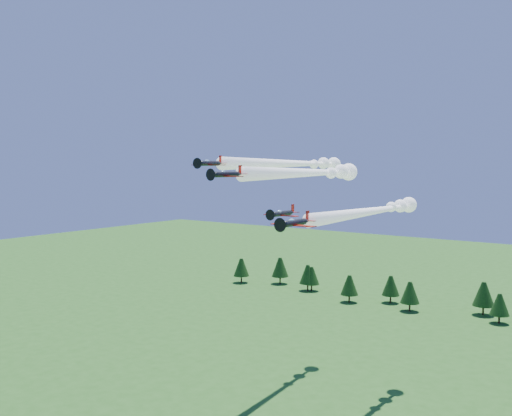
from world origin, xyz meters
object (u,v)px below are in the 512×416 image
Objects in this scene: plane_lead at (312,173)px; plane_slot at (282,214)px; plane_right at (374,211)px; plane_left at (295,164)px.

plane_lead is 11.69m from plane_slot.
plane_slot is (-8.21, -23.06, 0.62)m from plane_right.
plane_slot is at bearing -108.56° from plane_right.
plane_lead is at bearing -114.69° from plane_right.
plane_left is (-14.69, 17.15, 1.81)m from plane_lead.
plane_right is at bearing 67.85° from plane_lead.
plane_slot reaches higher than plane_right.
plane_lead is 17.79m from plane_right.
plane_left is 30.66m from plane_slot.
plane_left reaches higher than plane_right.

